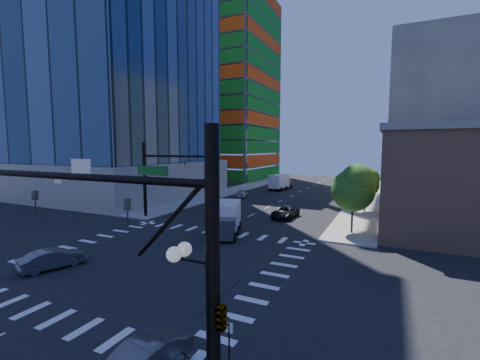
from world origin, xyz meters
The scene contains 17 objects.
ground centered at (0.00, 0.00, 0.00)m, with size 160.00×160.00×0.00m, color black.
road_markings centered at (0.00, 0.00, 0.01)m, with size 20.00×20.00×0.01m, color silver.
sidewalk_ne centered at (12.50, 40.00, 0.07)m, with size 5.00×60.00×0.15m, color gray.
sidewalk_nw centered at (-12.50, 40.00, 0.07)m, with size 5.00×60.00×0.15m, color gray.
construction_building centered at (-27.41, 61.93, 24.61)m, with size 25.16×34.50×70.60m.
bg_building_ne centered at (27.00, 55.00, 14.00)m, with size 24.00×30.00×28.00m, color #5C5853.
signal_mast_se centered at (10.60, -11.50, 5.01)m, with size 10.51×2.48×9.00m.
signal_mast_nw centered at (-10.00, 11.50, 5.49)m, with size 10.20×0.40×9.00m.
tree_south centered at (12.63, 13.90, 4.69)m, with size 4.16×4.16×6.82m.
tree_north centered at (12.93, 25.90, 3.99)m, with size 3.54×3.52×5.78m.
no_parking_sign centered at (10.70, -9.00, 1.38)m, with size 0.30×0.06×2.20m.
car_nb_far centered at (4.33, 18.29, 0.70)m, with size 2.33×5.06×1.41m, color black.
car_sb_near centered at (-2.80, 15.88, 0.70)m, with size 1.96×4.82×1.40m, color silver.
car_sb_mid centered at (-7.19, 30.54, 0.68)m, with size 1.60×3.99×1.36m, color #AAADB2.
car_sb_cross centered at (-5.59, -4.63, 0.70)m, with size 1.48×4.24×1.40m, color #535358.
box_truck_near centered at (1.41, 8.32, 1.36)m, with size 4.30×6.34×3.06m.
box_truck_far centered at (-4.28, 43.15, 1.39)m, with size 3.26×6.25×3.14m.
Camera 1 is at (15.78, -18.82, 8.52)m, focal length 24.00 mm.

